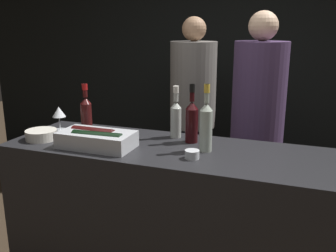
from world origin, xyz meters
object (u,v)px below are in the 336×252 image
object	(u,v)px
candle_votive	(192,154)
person_blond_tee	(193,108)
rose_wine_bottle	(206,124)
white_wine_bottle	(176,116)
bowl_white	(41,134)
red_wine_bottle_tall	(86,112)
ice_bin_with_bottles	(96,139)
red_wine_bottle_black_foil	(192,120)
person_in_hoodie	(257,123)
wine_glass	(59,113)

from	to	relation	value
candle_votive	person_blond_tee	bearing A→B (deg)	106.42
rose_wine_bottle	white_wine_bottle	bearing A→B (deg)	140.91
bowl_white	white_wine_bottle	size ratio (longest dim) A/B	0.58
candle_votive	person_blond_tee	size ratio (longest dim) A/B	0.04
rose_wine_bottle	red_wine_bottle_tall	bearing A→B (deg)	172.29
person_blond_tee	red_wine_bottle_tall	bearing A→B (deg)	-5.38
ice_bin_with_bottles	red_wine_bottle_black_foil	bearing A→B (deg)	30.44
ice_bin_with_bottles	red_wine_bottle_black_foil	world-z (taller)	red_wine_bottle_black_foil
bowl_white	rose_wine_bottle	bearing A→B (deg)	7.72
bowl_white	rose_wine_bottle	size ratio (longest dim) A/B	0.50
bowl_white	person_in_hoodie	bearing A→B (deg)	38.44
candle_votive	person_in_hoodie	world-z (taller)	person_in_hoodie
wine_glass	white_wine_bottle	bearing A→B (deg)	7.84
candle_votive	red_wine_bottle_tall	bearing A→B (deg)	162.13
bowl_white	wine_glass	size ratio (longest dim) A/B	1.19
bowl_white	candle_votive	bearing A→B (deg)	-0.55
red_wine_bottle_black_foil	red_wine_bottle_tall	world-z (taller)	red_wine_bottle_black_foil
bowl_white	person_in_hoodie	distance (m)	1.53
bowl_white	white_wine_bottle	distance (m)	0.85
red_wine_bottle_tall	person_in_hoodie	size ratio (longest dim) A/B	0.18
rose_wine_bottle	white_wine_bottle	distance (m)	0.32
person_in_hoodie	person_blond_tee	size ratio (longest dim) A/B	1.01
white_wine_bottle	ice_bin_with_bottles	bearing A→B (deg)	-135.96
red_wine_bottle_black_foil	person_in_hoodie	xyz separation A→B (m)	(0.31, 0.68, -0.16)
rose_wine_bottle	ice_bin_with_bottles	bearing A→B (deg)	-165.90
red_wine_bottle_black_foil	rose_wine_bottle	bearing A→B (deg)	-47.48
ice_bin_with_bottles	red_wine_bottle_tall	world-z (taller)	red_wine_bottle_tall
red_wine_bottle_tall	wine_glass	bearing A→B (deg)	-173.16
white_wine_bottle	person_in_hoodie	world-z (taller)	person_in_hoodie
person_in_hoodie	person_blond_tee	distance (m)	0.76
person_in_hoodie	person_blond_tee	bearing A→B (deg)	-97.91
candle_votive	red_wine_bottle_tall	size ratio (longest dim) A/B	0.24
wine_glass	ice_bin_with_bottles	bearing A→B (deg)	-29.57
person_blond_tee	bowl_white	bearing A→B (deg)	-8.30
wine_glass	red_wine_bottle_black_foil	distance (m)	0.92
red_wine_bottle_black_foil	ice_bin_with_bottles	bearing A→B (deg)	-149.56
wine_glass	person_in_hoodie	xyz separation A→B (m)	(1.23, 0.73, -0.14)
red_wine_bottle_black_foil	rose_wine_bottle	size ratio (longest dim) A/B	0.93
candle_votive	white_wine_bottle	size ratio (longest dim) A/B	0.24
ice_bin_with_bottles	red_wine_bottle_tall	size ratio (longest dim) A/B	1.35
wine_glass	red_wine_bottle_tall	world-z (taller)	red_wine_bottle_tall
ice_bin_with_bottles	wine_glass	distance (m)	0.50
white_wine_bottle	candle_votive	bearing A→B (deg)	-58.54
wine_glass	candle_votive	bearing A→B (deg)	-13.24
person_blond_tee	candle_votive	bearing A→B (deg)	30.77
wine_glass	red_wine_bottle_black_foil	xyz separation A→B (m)	(0.92, 0.04, 0.02)
ice_bin_with_bottles	candle_votive	bearing A→B (deg)	0.68
ice_bin_with_bottles	red_wine_bottle_tall	distance (m)	0.36
bowl_white	red_wine_bottle_tall	xyz separation A→B (m)	(0.17, 0.25, 0.10)
ice_bin_with_bottles	bowl_white	world-z (taller)	ice_bin_with_bottles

